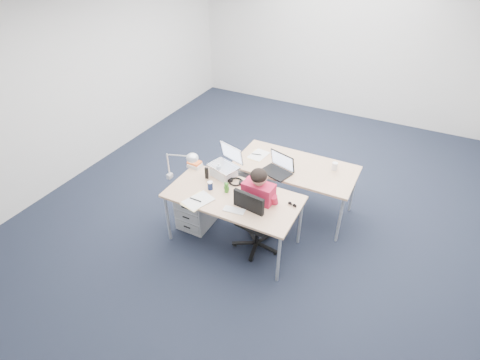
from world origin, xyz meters
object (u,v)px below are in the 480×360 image
at_px(headphones, 236,181).
at_px(can_koozie, 210,186).
at_px(drawer_pedestal_far, 257,183).
at_px(wireless_keyboard, 234,210).
at_px(desk_far, 295,169).
at_px(seated_person, 263,204).
at_px(sunglasses, 292,205).
at_px(dark_laptop, 276,164).
at_px(silver_laptop, 223,163).
at_px(water_bottle, 219,170).
at_px(cordless_phone, 207,173).
at_px(desk_near, 233,199).
at_px(computer_mouse, 257,205).
at_px(book_stack, 195,164).
at_px(office_chair, 256,231).
at_px(far_cup, 335,166).
at_px(bear_figurine, 226,187).
at_px(drawer_pedestal_near, 197,207).
at_px(desk_lamp, 177,165).

distance_m(headphones, can_koozie, 0.34).
xyz_separation_m(drawer_pedestal_far, wireless_keyboard, (0.25, -1.18, 0.46)).
relative_size(desk_far, wireless_keyboard, 6.54).
xyz_separation_m(desk_far, seated_person, (-0.13, -0.76, -0.11)).
bearing_deg(seated_person, wireless_keyboard, -108.76).
height_order(can_koozie, sunglasses, can_koozie).
distance_m(headphones, dark_laptop, 0.57).
distance_m(silver_laptop, headphones, 0.28).
bearing_deg(water_bottle, sunglasses, -6.31).
relative_size(silver_laptop, headphones, 1.65).
height_order(drawer_pedestal_far, cordless_phone, cordless_phone).
height_order(desk_near, computer_mouse, computer_mouse).
bearing_deg(book_stack, desk_near, -23.30).
distance_m(office_chair, far_cup, 1.35).
xyz_separation_m(drawer_pedestal_far, far_cup, (1.03, 0.16, 0.51)).
relative_size(desk_far, seated_person, 1.39).
height_order(drawer_pedestal_far, bear_figurine, bear_figurine).
xyz_separation_m(drawer_pedestal_near, silver_laptop, (0.29, 0.23, 0.65)).
bearing_deg(book_stack, sunglasses, -6.98).
bearing_deg(desk_far, desk_near, -114.39).
bearing_deg(silver_laptop, headphones, -0.54).
distance_m(can_koozie, book_stack, 0.55).
xyz_separation_m(office_chair, dark_laptop, (-0.03, 0.65, 0.60)).
relative_size(drawer_pedestal_near, silver_laptop, 1.44).
height_order(office_chair, wireless_keyboard, office_chair).
relative_size(seated_person, water_bottle, 5.63).
bearing_deg(desk_far, cordless_phone, -138.92).
distance_m(desk_near, drawer_pedestal_far, 1.04).
relative_size(office_chair, desk_lamp, 1.97).
bearing_deg(bear_figurine, book_stack, 143.80).
relative_size(desk_near, drawer_pedestal_near, 2.91).
bearing_deg(silver_laptop, wireless_keyboard, -34.49).
height_order(can_koozie, far_cup, can_koozie).
height_order(desk_far, book_stack, book_stack).
bearing_deg(drawer_pedestal_near, book_stack, 122.38).
bearing_deg(drawer_pedestal_near, can_koozie, -18.39).
relative_size(office_chair, can_koozie, 8.95).
distance_m(desk_far, office_chair, 1.02).
bearing_deg(desk_near, office_chair, 4.58).
distance_m(computer_mouse, book_stack, 1.15).
xyz_separation_m(desk_far, cordless_phone, (-0.90, -0.78, 0.13)).
height_order(drawer_pedestal_near, book_stack, book_stack).
xyz_separation_m(dark_laptop, far_cup, (0.65, 0.43, -0.08)).
distance_m(seated_person, dark_laptop, 0.57).
distance_m(drawer_pedestal_far, desk_lamp, 1.36).
relative_size(desk_near, drawer_pedestal_far, 2.91).
bearing_deg(dark_laptop, headphones, -113.48).
bearing_deg(desk_lamp, wireless_keyboard, -25.73).
bearing_deg(book_stack, drawer_pedestal_far, 44.46).
distance_m(water_bottle, far_cup, 1.52).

